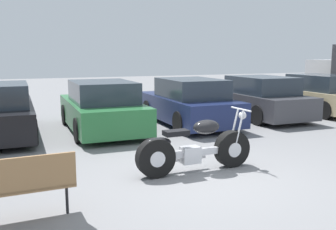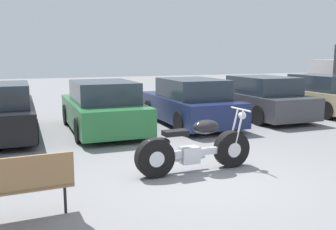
% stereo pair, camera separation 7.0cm
% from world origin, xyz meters
% --- Properties ---
extents(ground_plane, '(60.00, 60.00, 0.00)m').
position_xyz_m(ground_plane, '(0.00, 0.00, 0.00)').
color(ground_plane, slate).
extents(motorcycle, '(2.26, 0.62, 1.11)m').
position_xyz_m(motorcycle, '(-0.02, 0.41, 0.43)').
color(motorcycle, black).
rests_on(motorcycle, ground_plane).
extents(parked_car_green, '(1.85, 4.20, 1.40)m').
position_xyz_m(parked_car_green, '(-0.79, 4.73, 0.65)').
color(parked_car_green, '#286B38').
rests_on(parked_car_green, ground_plane).
extents(parked_car_navy, '(1.85, 4.20, 1.40)m').
position_xyz_m(parked_car_navy, '(1.90, 4.78, 0.65)').
color(parked_car_navy, '#19234C').
rests_on(parked_car_navy, ground_plane).
extents(parked_car_dark_grey, '(1.85, 4.20, 1.40)m').
position_xyz_m(parked_car_dark_grey, '(4.59, 5.00, 0.65)').
color(parked_car_dark_grey, '#3D3D42').
rests_on(parked_car_dark_grey, ground_plane).
extents(parked_car_champagne, '(1.85, 4.20, 1.40)m').
position_xyz_m(parked_car_champagne, '(7.28, 5.07, 0.65)').
color(parked_car_champagne, '#C6B284').
rests_on(parked_car_champagne, ground_plane).
extents(park_bench, '(1.60, 0.47, 0.89)m').
position_xyz_m(park_bench, '(-3.08, -0.71, 0.55)').
color(park_bench, '#997047').
rests_on(park_bench, ground_plane).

